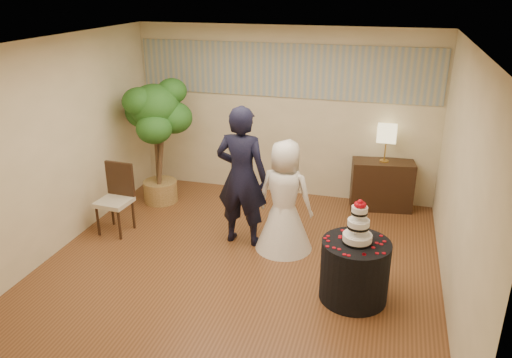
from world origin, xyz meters
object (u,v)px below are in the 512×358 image
(bride, at_px, (285,196))
(table_lamp, at_px, (386,144))
(groom, at_px, (242,177))
(cake_table, at_px, (354,270))
(wedding_cake, at_px, (359,221))
(side_chair, at_px, (114,200))
(ficus_tree, at_px, (157,142))
(console, at_px, (382,185))

(bride, bearing_deg, table_lamp, -117.09)
(groom, bearing_deg, cake_table, 152.26)
(wedding_cake, relative_size, side_chair, 0.51)
(ficus_tree, bearing_deg, table_lamp, 11.22)
(cake_table, relative_size, table_lamp, 1.34)
(groom, distance_m, ficus_tree, 1.97)
(groom, distance_m, bride, 0.64)
(groom, height_order, wedding_cake, groom)
(cake_table, height_order, wedding_cake, wedding_cake)
(cake_table, xyz_separation_m, table_lamp, (0.20, 2.62, 0.72))
(ficus_tree, bearing_deg, console, 11.22)
(groom, height_order, cake_table, groom)
(cake_table, relative_size, console, 0.81)
(groom, height_order, ficus_tree, ficus_tree)
(console, height_order, side_chair, side_chair)
(cake_table, distance_m, side_chair, 3.57)
(wedding_cake, height_order, table_lamp, table_lamp)
(cake_table, bearing_deg, side_chair, 168.08)
(wedding_cake, xyz_separation_m, console, (0.20, 2.62, -0.59))
(groom, bearing_deg, console, -134.98)
(ficus_tree, bearing_deg, side_chair, -96.92)
(wedding_cake, bearing_deg, side_chair, 168.08)
(side_chair, bearing_deg, cake_table, -8.13)
(groom, distance_m, cake_table, 1.99)
(cake_table, bearing_deg, groom, 149.54)
(table_lamp, bearing_deg, ficus_tree, -168.78)
(bride, bearing_deg, ficus_tree, -14.13)
(ficus_tree, xyz_separation_m, side_chair, (-0.14, -1.18, -0.53))
(console, bearing_deg, wedding_cake, -102.63)
(table_lamp, xyz_separation_m, side_chair, (-3.68, -1.88, -0.58))
(groom, bearing_deg, table_lamp, -134.98)
(groom, height_order, console, groom)
(console, relative_size, side_chair, 0.94)
(bride, distance_m, wedding_cake, 1.41)
(console, distance_m, side_chair, 4.14)
(side_chair, bearing_deg, bride, 8.39)
(groom, xyz_separation_m, ficus_tree, (-1.71, 0.96, 0.05))
(table_lamp, bearing_deg, groom, -137.70)
(wedding_cake, distance_m, table_lamp, 2.63)
(groom, distance_m, side_chair, 1.93)
(cake_table, bearing_deg, table_lamp, 85.73)
(cake_table, xyz_separation_m, ficus_tree, (-3.34, 1.92, 0.67))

